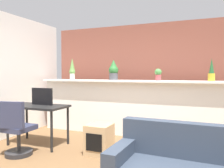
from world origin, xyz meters
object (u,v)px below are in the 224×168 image
potted_plant_3 (212,71)px  potted_plant_1 (114,70)px  office_chair (16,133)px  potted_plant_0 (72,69)px  potted_plant_2 (158,74)px  desk (38,110)px  tv_monitor (42,96)px  side_cube_shelf (99,139)px

potted_plant_3 → potted_plant_1: bearing=179.0°
potted_plant_3 → office_chair: potted_plant_3 is taller
potted_plant_1 → potted_plant_3: size_ratio=1.04×
potted_plant_0 → office_chair: (0.07, -1.81, -1.06)m
potted_plant_1 → potted_plant_2: 0.98m
desk → tv_monitor: (0.04, 0.08, 0.25)m
tv_monitor → office_chair: size_ratio=0.51×
potted_plant_0 → desk: potted_plant_0 is taller
potted_plant_1 → potted_plant_3: potted_plant_1 is taller
desk → office_chair: 0.68m
potted_plant_3 → desk: size_ratio=0.38×
potted_plant_2 → desk: potted_plant_2 is taller
potted_plant_0 → desk: bearing=-90.8°
potted_plant_0 → potted_plant_2: potted_plant_0 is taller
potted_plant_0 → potted_plant_1: (1.05, 0.00, -0.03)m
tv_monitor → desk: bearing=-116.1°
potted_plant_2 → potted_plant_3: (0.98, -0.02, 0.05)m
potted_plant_2 → potted_plant_0: bearing=179.7°
potted_plant_2 → potted_plant_3: bearing=-1.2°
potted_plant_1 → tv_monitor: (-1.02, -1.11, -0.51)m
potted_plant_1 → office_chair: size_ratio=0.48×
potted_plant_0 → potted_plant_3: 3.01m
desk → potted_plant_3: bearing=21.0°
potted_plant_0 → office_chair: 2.10m
potted_plant_3 → side_cube_shelf: potted_plant_3 is taller
potted_plant_0 → potted_plant_1: size_ratio=1.15×
desk → office_chair: office_chair is taller
potted_plant_3 → desk: 3.32m
potted_plant_2 → tv_monitor: potted_plant_2 is taller
potted_plant_0 → desk: size_ratio=0.46×
side_cube_shelf → potted_plant_3: bearing=34.3°
desk → side_cube_shelf: size_ratio=2.20×
potted_plant_1 → office_chair: 2.30m
desk → side_cube_shelf: desk is taller
tv_monitor → potted_plant_1: bearing=47.4°
potted_plant_2 → side_cube_shelf: 1.79m
tv_monitor → side_cube_shelf: size_ratio=0.92×
desk → side_cube_shelf: bearing=-1.1°
potted_plant_3 → tv_monitor: size_ratio=0.92×
potted_plant_0 → potted_plant_2: (2.02, -0.01, -0.11)m
potted_plant_2 → side_cube_shelf: potted_plant_2 is taller
office_chair → potted_plant_0: bearing=92.2°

